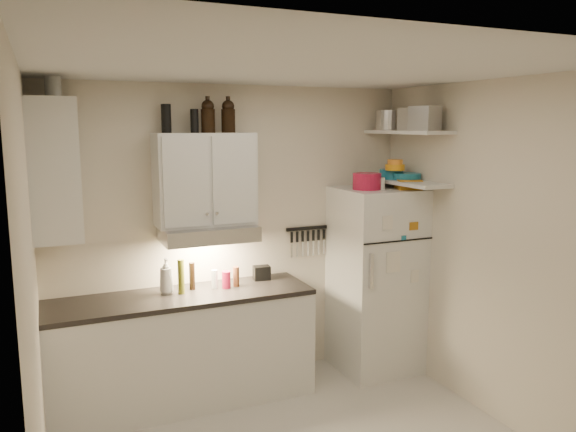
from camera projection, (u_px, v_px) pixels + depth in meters
name	position (u px, v px, depth m)	size (l,w,h in m)	color
ceiling	(310.00, 66.00, 3.35)	(3.20, 3.00, 0.02)	silver
back_wall	(234.00, 236.00, 4.93)	(3.20, 0.02, 2.60)	beige
left_wall	(31.00, 311.00, 2.92)	(0.02, 3.00, 2.60)	beige
right_wall	(502.00, 255.00, 4.20)	(0.02, 3.00, 2.60)	beige
base_cabinet	(183.00, 351.00, 4.57)	(2.10, 0.60, 0.88)	silver
countertop	(182.00, 297.00, 4.49)	(2.10, 0.62, 0.04)	black
upper_cabinet	(205.00, 179.00, 4.57)	(0.80, 0.33, 0.75)	silver
side_cabinet	(54.00, 169.00, 3.97)	(0.33, 0.55, 1.00)	silver
range_hood	(208.00, 233.00, 4.58)	(0.76, 0.46, 0.12)	silver
fridge	(376.00, 280.00, 5.18)	(0.70, 0.68, 1.70)	white
shelf_hi	(407.00, 132.00, 4.92)	(0.30, 0.95, 0.03)	silver
shelf_lo	(406.00, 182.00, 4.99)	(0.30, 0.95, 0.03)	silver
knife_strip	(307.00, 228.00, 5.18)	(0.42, 0.02, 0.03)	black
dutch_oven	(367.00, 181.00, 4.94)	(0.25, 0.25, 0.15)	#AB1436
book_stack	(408.00, 184.00, 4.99)	(0.20, 0.26, 0.09)	#B47116
spice_jar	(381.00, 184.00, 4.94)	(0.06, 0.06, 0.10)	silver
stock_pot	(389.00, 120.00, 5.20)	(0.25, 0.25, 0.18)	silver
tin_a	(412.00, 119.00, 4.79)	(0.19, 0.17, 0.19)	#AAAAAD
tin_b	(425.00, 118.00, 4.62)	(0.20, 0.20, 0.20)	#AAAAAD
bowl_teal	(391.00, 174.00, 5.13)	(0.22, 0.22, 0.09)	#1A7090
bowl_orange	(395.00, 167.00, 5.02)	(0.17, 0.17, 0.05)	orange
bowl_yellow	(395.00, 162.00, 5.01)	(0.14, 0.14, 0.04)	orange
plates	(407.00, 176.00, 5.03)	(0.25, 0.25, 0.06)	#1A7090
growler_a	(208.00, 116.00, 4.48)	(0.11, 0.11, 0.27)	black
growler_b	(228.00, 116.00, 4.55)	(0.11, 0.11, 0.27)	black
thermos_a	(194.00, 121.00, 4.45)	(0.06, 0.06, 0.19)	black
thermos_b	(166.00, 118.00, 4.44)	(0.08, 0.08, 0.23)	black
side_jar	(53.00, 87.00, 3.97)	(0.11, 0.11, 0.15)	silver
soap_bottle	(166.00, 274.00, 4.50)	(0.12, 0.13, 0.32)	silver
pepper_mill	(236.00, 277.00, 4.71)	(0.05, 0.05, 0.17)	brown
oil_bottle	(181.00, 277.00, 4.49)	(0.05, 0.05, 0.28)	#616519
vinegar_bottle	(192.00, 276.00, 4.61)	(0.05, 0.05, 0.23)	black
clear_bottle	(215.00, 279.00, 4.66)	(0.05, 0.05, 0.15)	silver
red_jar	(226.00, 280.00, 4.65)	(0.07, 0.07, 0.14)	#AB1436
caddy	(262.00, 273.00, 4.92)	(0.14, 0.10, 0.12)	black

